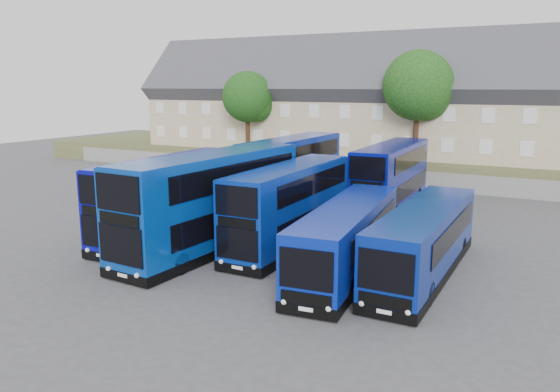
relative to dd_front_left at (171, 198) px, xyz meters
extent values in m
plane|color=#46464B|center=(5.94, -3.42, -2.15)|extent=(120.00, 120.00, 0.00)
cube|color=slate|center=(5.94, 20.58, -1.40)|extent=(70.00, 0.40, 1.50)
cube|color=#4E522E|center=(5.94, 30.58, -1.15)|extent=(80.00, 20.00, 2.00)
cube|color=tan|center=(-18.06, 26.58, 2.85)|extent=(6.00, 8.00, 6.00)
cube|color=#39393E|center=(-18.06, 26.58, 5.85)|extent=(6.00, 10.40, 10.40)
cube|color=brown|center=(-16.56, 26.58, 9.69)|extent=(0.60, 0.90, 1.40)
cube|color=tan|center=(-12.06, 26.58, 2.85)|extent=(6.00, 8.00, 6.00)
cube|color=#39393E|center=(-12.06, 26.58, 5.85)|extent=(6.00, 10.40, 10.40)
cube|color=brown|center=(-10.56, 26.58, 9.69)|extent=(0.60, 0.90, 1.40)
cube|color=tan|center=(-6.06, 26.58, 2.85)|extent=(6.00, 8.00, 6.00)
cube|color=#39393E|center=(-6.06, 26.58, 5.85)|extent=(6.00, 10.40, 10.40)
cube|color=brown|center=(-4.56, 26.58, 9.69)|extent=(0.60, 0.90, 1.40)
cube|color=tan|center=(-0.06, 26.58, 2.85)|extent=(6.00, 8.00, 6.00)
cube|color=#39393E|center=(-0.06, 26.58, 5.85)|extent=(6.00, 10.40, 10.40)
cube|color=brown|center=(1.44, 26.58, 9.69)|extent=(0.60, 0.90, 1.40)
cube|color=tan|center=(5.94, 26.58, 2.85)|extent=(6.00, 8.00, 6.00)
cube|color=#39393E|center=(5.94, 26.58, 5.85)|extent=(6.00, 10.40, 10.40)
cube|color=brown|center=(7.44, 26.58, 9.69)|extent=(0.60, 0.90, 1.40)
cube|color=tan|center=(11.94, 26.58, 2.85)|extent=(6.00, 8.00, 6.00)
cube|color=#39393E|center=(11.94, 26.58, 5.85)|extent=(6.00, 10.40, 10.40)
cube|color=brown|center=(13.44, 26.58, 9.69)|extent=(0.60, 0.90, 1.40)
cube|color=tan|center=(17.94, 26.58, 2.85)|extent=(6.00, 8.00, 6.00)
cube|color=#39393E|center=(17.94, 26.58, 5.85)|extent=(6.00, 10.40, 10.40)
cube|color=#08099E|center=(0.00, 0.03, 0.21)|extent=(2.81, 10.99, 4.02)
cube|color=black|center=(0.00, 0.03, -1.85)|extent=(2.85, 11.03, 0.45)
cube|color=black|center=(0.17, -5.46, -0.61)|extent=(2.18, 0.13, 1.49)
cube|color=black|center=(0.17, -5.46, 1.38)|extent=(2.18, 0.13, 1.39)
cylinder|color=black|center=(-0.99, -3.27, -1.65)|extent=(0.33, 1.01, 1.00)
cube|color=#08399B|center=(3.42, -0.91, 0.48)|extent=(3.53, 12.40, 4.55)
cube|color=black|center=(3.42, -0.91, -1.85)|extent=(3.57, 12.44, 0.45)
cube|color=black|center=(3.04, -7.06, -0.42)|extent=(2.48, 0.21, 1.67)
cube|color=black|center=(3.04, -7.06, 1.81)|extent=(2.48, 0.21, 1.56)
cylinder|color=black|center=(1.94, -4.76, -1.65)|extent=(0.36, 1.02, 1.00)
cube|color=#082992|center=(6.72, 1.37, 0.13)|extent=(2.56, 10.56, 3.86)
cube|color=black|center=(6.72, 1.37, -1.85)|extent=(2.60, 10.60, 0.45)
cube|color=black|center=(6.80, -3.92, -0.66)|extent=(2.09, 0.09, 1.43)
cube|color=black|center=(6.80, -3.92, 1.25)|extent=(2.09, 0.09, 1.34)
cylinder|color=black|center=(5.72, -1.71, -1.65)|extent=(0.32, 1.00, 1.00)
cube|color=#0824A0|center=(1.64, 11.65, 0.31)|extent=(2.83, 11.47, 4.22)
cube|color=black|center=(1.64, 11.65, -1.85)|extent=(2.87, 11.51, 0.45)
cube|color=black|center=(1.52, 5.91, -0.54)|extent=(2.30, 0.11, 1.56)
cube|color=black|center=(1.52, 5.91, 1.54)|extent=(2.30, 0.11, 1.45)
cylinder|color=black|center=(0.42, 8.16, -1.65)|extent=(0.32, 1.01, 1.00)
cube|color=#071086|center=(8.79, 12.52, 0.21)|extent=(2.76, 10.98, 4.02)
cube|color=black|center=(8.79, 12.52, -1.85)|extent=(2.80, 11.02, 0.45)
cube|color=black|center=(8.93, 7.03, -0.61)|extent=(2.18, 0.11, 1.49)
cube|color=black|center=(8.93, 7.03, 1.38)|extent=(2.18, 0.11, 1.39)
cylinder|color=black|center=(7.78, 9.23, -1.65)|extent=(0.32, 1.01, 1.00)
cube|color=#0822A1|center=(10.85, -1.09, -0.44)|extent=(3.46, 11.29, 2.71)
cube|color=black|center=(10.85, -1.09, -1.85)|extent=(3.50, 11.34, 0.45)
cube|color=black|center=(11.43, -6.65, -0.25)|extent=(2.01, 0.27, 1.48)
cylinder|color=black|center=(10.20, -4.53, -1.65)|extent=(0.40, 1.03, 1.00)
cube|color=navy|center=(14.01, 0.06, -0.44)|extent=(2.36, 11.17, 2.72)
cube|color=black|center=(14.01, 0.06, -1.85)|extent=(2.40, 11.21, 0.45)
cube|color=black|center=(13.99, -5.55, -0.24)|extent=(2.03, 0.07, 1.49)
cylinder|color=black|center=(12.98, -3.32, -1.65)|extent=(0.30, 1.00, 1.00)
cylinder|color=#382314|center=(-8.06, 21.58, 1.73)|extent=(0.44, 0.44, 3.75)
sphere|color=#103A0F|center=(-8.06, 21.58, 5.10)|extent=(4.80, 4.80, 4.80)
sphere|color=#103A0F|center=(-7.46, 21.98, 4.35)|extent=(3.30, 3.30, 3.30)
cylinder|color=#382314|center=(7.94, 22.08, 2.10)|extent=(0.44, 0.44, 4.50)
sphere|color=#10360E|center=(7.94, 22.08, 6.15)|extent=(5.76, 5.76, 5.76)
sphere|color=#10360E|center=(8.54, 22.48, 5.25)|extent=(3.96, 3.96, 3.96)
camera|label=1|loc=(19.22, -23.31, 6.13)|focal=35.00mm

